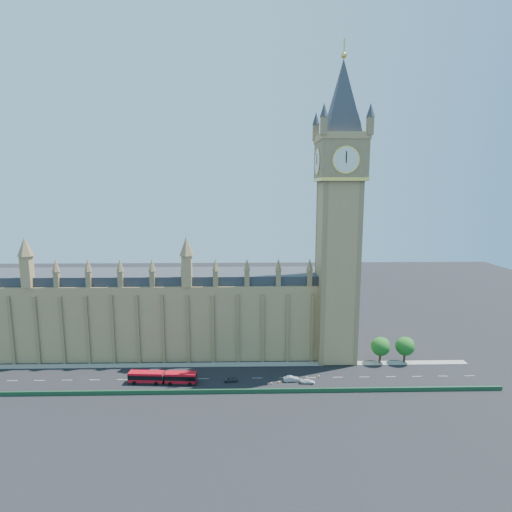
{
  "coord_description": "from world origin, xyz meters",
  "views": [
    {
      "loc": [
        8.95,
        -111.47,
        54.34
      ],
      "look_at": [
        11.81,
        10.0,
        35.22
      ],
      "focal_mm": 28.0,
      "sensor_mm": 36.0,
      "label": 1
    }
  ],
  "objects_px": {
    "car_grey": "(231,379)",
    "car_silver": "(291,379)",
    "car_white": "(308,381)",
    "red_bus": "(163,377)"
  },
  "relations": [
    {
      "from": "car_grey",
      "to": "red_bus",
      "type": "bearing_deg",
      "value": 84.54
    },
    {
      "from": "car_grey",
      "to": "car_white",
      "type": "xyz_separation_m",
      "value": [
        22.21,
        -1.61,
        -0.04
      ]
    },
    {
      "from": "car_silver",
      "to": "car_white",
      "type": "xyz_separation_m",
      "value": [
        4.61,
        -1.4,
        -0.16
      ]
    },
    {
      "from": "car_grey",
      "to": "car_silver",
      "type": "relative_size",
      "value": 0.82
    },
    {
      "from": "red_bus",
      "to": "car_grey",
      "type": "distance_m",
      "value": 19.81
    },
    {
      "from": "red_bus",
      "to": "car_white",
      "type": "xyz_separation_m",
      "value": [
        41.98,
        -1.13,
        -1.15
      ]
    },
    {
      "from": "car_grey",
      "to": "car_silver",
      "type": "distance_m",
      "value": 17.6
    },
    {
      "from": "red_bus",
      "to": "car_silver",
      "type": "relative_size",
      "value": 4.27
    },
    {
      "from": "red_bus",
      "to": "car_grey",
      "type": "xyz_separation_m",
      "value": [
        19.77,
        0.49,
        -1.11
      ]
    },
    {
      "from": "car_silver",
      "to": "car_white",
      "type": "relative_size",
      "value": 1.11
    }
  ]
}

